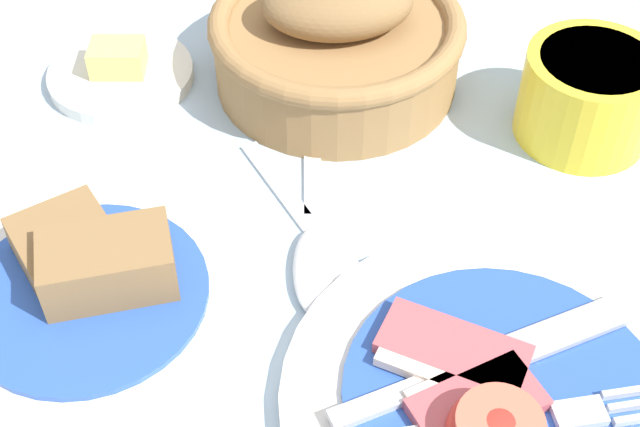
% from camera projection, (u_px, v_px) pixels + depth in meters
% --- Properties ---
extents(ground_plane, '(3.00, 3.00, 0.00)m').
position_uv_depth(ground_plane, '(324.00, 348.00, 0.51)').
color(ground_plane, '#A3BCD1').
extents(breakfast_plate, '(0.24, 0.24, 0.04)m').
position_uv_depth(breakfast_plate, '(500.00, 403.00, 0.47)').
color(breakfast_plate, silver).
rests_on(breakfast_plate, ground_plane).
extents(bread_plate, '(0.20, 0.20, 0.05)m').
position_uv_depth(bread_plate, '(87.00, 293.00, 0.52)').
color(bread_plate, silver).
rests_on(bread_plate, ground_plane).
extents(sugar_cup, '(0.09, 0.09, 0.06)m').
position_uv_depth(sugar_cup, '(589.00, 94.00, 0.62)').
color(sugar_cup, yellow).
rests_on(sugar_cup, ground_plane).
extents(bread_basket, '(0.19, 0.19, 0.09)m').
position_uv_depth(bread_basket, '(337.00, 40.00, 0.65)').
color(bread_basket, olive).
rests_on(bread_basket, ground_plane).
extents(butter_dish, '(0.11, 0.11, 0.03)m').
position_uv_depth(butter_dish, '(120.00, 72.00, 0.68)').
color(butter_dish, silver).
rests_on(butter_dish, ground_plane).
extents(teaspoon_near_cup, '(0.14, 0.16, 0.01)m').
position_uv_depth(teaspoon_near_cup, '(341.00, 264.00, 0.55)').
color(teaspoon_near_cup, silver).
rests_on(teaspoon_near_cup, ground_plane).
extents(teaspoon_stray, '(0.06, 0.19, 0.01)m').
position_uv_depth(teaspoon_stray, '(314.00, 237.00, 0.56)').
color(teaspoon_stray, silver).
rests_on(teaspoon_stray, ground_plane).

